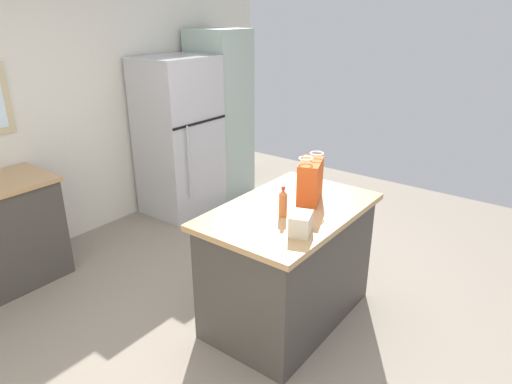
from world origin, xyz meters
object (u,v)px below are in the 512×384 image
at_px(tall_cabinet, 220,115).
at_px(bottle, 283,203).
at_px(kitchen_island, 288,264).
at_px(shopping_bag, 310,181).
at_px(refrigerator, 179,137).
at_px(small_box, 301,224).

height_order(tall_cabinet, bottle, tall_cabinet).
relative_size(kitchen_island, shopping_bag, 3.74).
relative_size(kitchen_island, bottle, 6.05).
height_order(refrigerator, bottle, refrigerator).
bearing_deg(small_box, kitchen_island, 42.83).
relative_size(refrigerator, tall_cabinet, 0.87).
xyz_separation_m(refrigerator, bottle, (-1.12, -2.16, 0.13)).
bearing_deg(refrigerator, tall_cabinet, 0.02).
bearing_deg(shopping_bag, kitchen_island, 167.65).
bearing_deg(refrigerator, bottle, -117.40).
height_order(shopping_bag, small_box, shopping_bag).
xyz_separation_m(refrigerator, small_box, (-1.26, -2.39, 0.10)).
height_order(small_box, bottle, bottle).
distance_m(refrigerator, tall_cabinet, 0.72).
xyz_separation_m(tall_cabinet, bottle, (-1.82, -2.16, 0.00)).
distance_m(shopping_bag, small_box, 0.53).
height_order(kitchen_island, bottle, bottle).
bearing_deg(small_box, bottle, 58.11).
bearing_deg(refrigerator, kitchen_island, -114.72).
distance_m(refrigerator, shopping_bag, 2.31).
height_order(kitchen_island, shopping_bag, shopping_bag).
bearing_deg(bottle, shopping_bag, -1.79).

